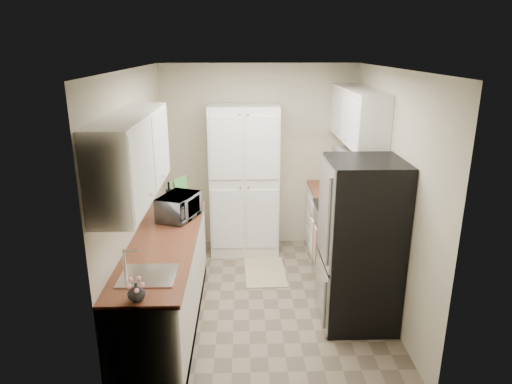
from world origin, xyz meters
TOP-DOWN VIEW (x-y plane):
  - ground at (0.00, 0.00)m, footprint 3.20×3.20m
  - room_shell at (-0.02, -0.01)m, footprint 2.64×3.24m
  - pantry_cabinet at (-0.20, 1.32)m, footprint 0.90×0.55m
  - base_cabinet_left at (-0.99, -0.43)m, footprint 0.60×2.30m
  - countertop_left at (-0.99, -0.43)m, footprint 0.63×2.33m
  - base_cabinet_right at (0.99, 1.19)m, footprint 0.60×0.80m
  - countertop_right at (0.99, 1.19)m, footprint 0.63×0.83m
  - electric_range at (0.97, 0.39)m, footprint 0.71×0.78m
  - refrigerator at (0.94, -0.41)m, footprint 0.70×0.72m
  - microwave at (-0.91, 0.16)m, footprint 0.47×0.56m
  - wine_bottle at (-1.05, 0.43)m, footprint 0.08×0.08m
  - flower_vase at (-1.00, -1.51)m, footprint 0.16×0.16m
  - cutting_board at (-0.94, 0.65)m, footprint 0.13×0.24m
  - toaster_oven at (1.09, 1.17)m, footprint 0.31×0.38m
  - fruit_basket at (1.09, 1.17)m, footprint 0.36×0.36m
  - kitchen_mat at (0.05, 0.64)m, footprint 0.52×0.81m

SIDE VIEW (x-z plane):
  - ground at x=0.00m, z-range 0.00..0.00m
  - kitchen_mat at x=0.05m, z-range 0.00..0.01m
  - base_cabinet_left at x=-0.99m, z-range 0.00..0.88m
  - base_cabinet_right at x=0.99m, z-range 0.00..0.88m
  - electric_range at x=0.97m, z-range -0.09..1.04m
  - refrigerator at x=0.94m, z-range 0.00..1.70m
  - countertop_left at x=-0.99m, z-range 0.88..0.92m
  - countertop_right at x=0.99m, z-range 0.88..0.92m
  - flower_vase at x=-1.00m, z-range 0.92..1.06m
  - pantry_cabinet at x=-0.20m, z-range 0.00..2.00m
  - toaster_oven at x=1.09m, z-range 0.92..1.13m
  - microwave at x=-0.91m, z-range 0.92..1.19m
  - wine_bottle at x=-1.05m, z-range 0.92..1.22m
  - cutting_board at x=-0.94m, z-range 0.92..1.24m
  - fruit_basket at x=1.09m, z-range 1.13..1.25m
  - room_shell at x=-0.02m, z-range 0.37..2.89m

